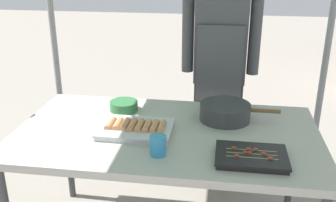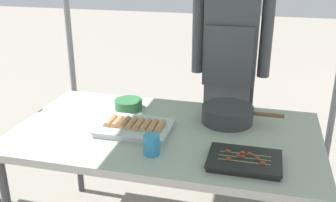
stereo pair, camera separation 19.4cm
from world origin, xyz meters
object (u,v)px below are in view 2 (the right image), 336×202
tray_grilled_sausages (135,127)px  vendor_woman (230,63)px  stall_table (166,140)px  drink_cup_near_edge (152,145)px  cooking_wok (228,113)px  condiment_bowl (128,104)px  tray_meat_skewers (244,161)px

tray_grilled_sausages → vendor_woman: size_ratio=0.24×
stall_table → drink_cup_near_edge: 0.28m
stall_table → tray_grilled_sausages: (-0.16, -0.04, 0.07)m
stall_table → drink_cup_near_edge: drink_cup_near_edge is taller
tray_grilled_sausages → cooking_wok: size_ratio=0.85×
cooking_wok → tray_grilled_sausages: bearing=-153.0°
cooking_wok → condiment_bowl: (-0.60, 0.05, -0.02)m
condiment_bowl → vendor_woman: vendor_woman is taller
cooking_wok → drink_cup_near_edge: bearing=-123.6°
vendor_woman → condiment_bowl: bearing=41.8°
tray_meat_skewers → cooking_wok: size_ratio=0.73×
stall_table → condiment_bowl: condiment_bowl is taller
tray_meat_skewers → condiment_bowl: size_ratio=1.96×
cooking_wok → vendor_woman: 0.56m
stall_table → cooking_wok: (0.30, 0.19, 0.10)m
tray_meat_skewers → vendor_woman: 1.01m
tray_grilled_sausages → drink_cup_near_edge: (0.16, -0.22, 0.03)m
stall_table → cooking_wok: bearing=32.7°
tray_grilled_sausages → vendor_woman: bearing=62.1°
vendor_woman → drink_cup_near_edge: bearing=75.8°
cooking_wok → condiment_bowl: size_ratio=2.68×
cooking_wok → vendor_woman: bearing=95.4°
cooking_wok → tray_meat_skewers: bearing=-74.4°
stall_table → drink_cup_near_edge: bearing=-89.8°
stall_table → cooking_wok: cooking_wok is taller
drink_cup_near_edge → condiment_bowl: bearing=120.3°
condiment_bowl → vendor_woman: bearing=41.8°
condiment_bowl → vendor_woman: size_ratio=0.10×
stall_table → condiment_bowl: (-0.29, 0.24, 0.08)m
drink_cup_near_edge → tray_meat_skewers: bearing=1.9°
tray_grilled_sausages → drink_cup_near_edge: bearing=-54.5°
stall_table → tray_meat_skewers: (0.43, -0.25, 0.07)m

